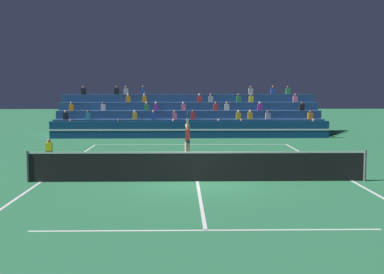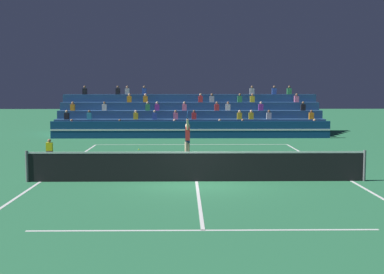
% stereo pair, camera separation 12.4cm
% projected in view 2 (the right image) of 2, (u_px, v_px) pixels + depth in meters
% --- Properties ---
extents(ground_plane, '(120.00, 120.00, 0.00)m').
position_uv_depth(ground_plane, '(197.00, 181.00, 18.85)').
color(ground_plane, '#2D7A4C').
extents(court_lines, '(11.10, 23.90, 0.01)m').
position_uv_depth(court_lines, '(197.00, 181.00, 18.85)').
color(court_lines, white).
rests_on(court_lines, ground).
extents(tennis_net, '(12.00, 0.10, 1.10)m').
position_uv_depth(tennis_net, '(197.00, 166.00, 18.80)').
color(tennis_net, slate).
rests_on(tennis_net, ground).
extents(sponsor_banner_wall, '(18.00, 0.26, 1.10)m').
position_uv_depth(sponsor_banner_wall, '(191.00, 130.00, 34.42)').
color(sponsor_banner_wall, navy).
rests_on(sponsor_banner_wall, ground).
extents(bleacher_stand, '(18.44, 4.75, 3.38)m').
position_uv_depth(bleacher_stand, '(190.00, 119.00, 38.16)').
color(bleacher_stand, navy).
rests_on(bleacher_stand, ground).
extents(ball_kid_courtside, '(0.30, 0.36, 0.84)m').
position_uv_depth(ball_kid_courtside, '(49.00, 150.00, 25.48)').
color(ball_kid_courtside, black).
rests_on(ball_kid_courtside, ground).
extents(tennis_player, '(0.35, 1.27, 2.36)m').
position_uv_depth(tennis_player, '(188.00, 140.00, 23.69)').
color(tennis_player, beige).
rests_on(tennis_player, ground).
extents(tennis_ball, '(0.07, 0.07, 0.07)m').
position_uv_depth(tennis_ball, '(139.00, 149.00, 28.06)').
color(tennis_ball, '#C6DB33').
rests_on(tennis_ball, ground).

